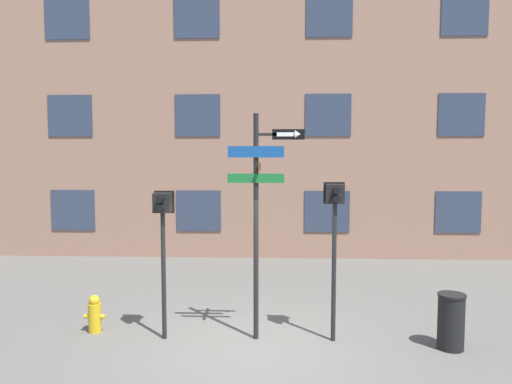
{
  "coord_description": "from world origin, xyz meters",
  "views": [
    {
      "loc": [
        0.44,
        -8.24,
        3.37
      ],
      "look_at": [
        0.08,
        0.45,
        2.64
      ],
      "focal_mm": 35.0,
      "sensor_mm": 36.0,
      "label": 1
    }
  ],
  "objects_px": {
    "street_sign_pole": "(260,205)",
    "fire_hydrant": "(95,314)",
    "pedestrian_signal_right": "(335,220)",
    "pedestrian_signal_left": "(163,225)",
    "trash_bin": "(451,321)"
  },
  "relations": [
    {
      "from": "pedestrian_signal_left",
      "to": "trash_bin",
      "type": "bearing_deg",
      "value": -2.95
    },
    {
      "from": "street_sign_pole",
      "to": "pedestrian_signal_left",
      "type": "bearing_deg",
      "value": -178.02
    },
    {
      "from": "trash_bin",
      "to": "pedestrian_signal_right",
      "type": "bearing_deg",
      "value": 171.7
    },
    {
      "from": "fire_hydrant",
      "to": "pedestrian_signal_left",
      "type": "bearing_deg",
      "value": -10.57
    },
    {
      "from": "street_sign_pole",
      "to": "pedestrian_signal_right",
      "type": "xyz_separation_m",
      "value": [
        1.3,
        -0.03,
        -0.25
      ]
    },
    {
      "from": "street_sign_pole",
      "to": "pedestrian_signal_right",
      "type": "height_order",
      "value": "street_sign_pole"
    },
    {
      "from": "fire_hydrant",
      "to": "trash_bin",
      "type": "height_order",
      "value": "trash_bin"
    },
    {
      "from": "street_sign_pole",
      "to": "trash_bin",
      "type": "relative_size",
      "value": 4.21
    },
    {
      "from": "street_sign_pole",
      "to": "pedestrian_signal_left",
      "type": "relative_size",
      "value": 1.51
    },
    {
      "from": "trash_bin",
      "to": "pedestrian_signal_left",
      "type": "bearing_deg",
      "value": 177.05
    },
    {
      "from": "pedestrian_signal_left",
      "to": "pedestrian_signal_right",
      "type": "relative_size",
      "value": 0.94
    },
    {
      "from": "street_sign_pole",
      "to": "fire_hydrant",
      "type": "xyz_separation_m",
      "value": [
        -3.07,
        0.19,
        -2.07
      ]
    },
    {
      "from": "street_sign_pole",
      "to": "fire_hydrant",
      "type": "distance_m",
      "value": 3.71
    },
    {
      "from": "pedestrian_signal_right",
      "to": "fire_hydrant",
      "type": "bearing_deg",
      "value": 177.06
    },
    {
      "from": "pedestrian_signal_left",
      "to": "pedestrian_signal_right",
      "type": "height_order",
      "value": "pedestrian_signal_right"
    }
  ]
}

